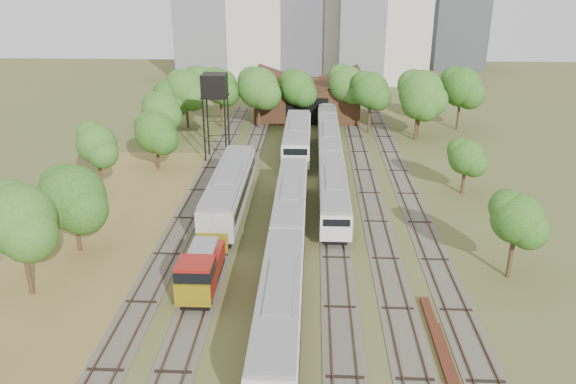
{
  "coord_description": "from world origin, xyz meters",
  "views": [
    {
      "loc": [
        -0.11,
        -30.3,
        21.79
      ],
      "look_at": [
        -2.31,
        18.64,
        2.5
      ],
      "focal_mm": 35.0,
      "sensor_mm": 36.0,
      "label": 1
    }
  ],
  "objects_px": {
    "railcar_green_set": "(329,142)",
    "water_tower": "(215,88)",
    "railcar_red_set": "(286,246)",
    "shunter_locomotive": "(201,271)"
  },
  "relations": [
    {
      "from": "railcar_red_set",
      "to": "shunter_locomotive",
      "type": "distance_m",
      "value": 7.08
    },
    {
      "from": "railcar_green_set",
      "to": "shunter_locomotive",
      "type": "xyz_separation_m",
      "value": [
        -10.0,
        -32.89,
        -0.22
      ]
    },
    {
      "from": "railcar_red_set",
      "to": "water_tower",
      "type": "distance_m",
      "value": 29.95
    },
    {
      "from": "water_tower",
      "to": "railcar_red_set",
      "type": "bearing_deg",
      "value": -70.12
    },
    {
      "from": "railcar_red_set",
      "to": "shunter_locomotive",
      "type": "height_order",
      "value": "railcar_red_set"
    },
    {
      "from": "shunter_locomotive",
      "to": "water_tower",
      "type": "bearing_deg",
      "value": 97.14
    },
    {
      "from": "railcar_red_set",
      "to": "water_tower",
      "type": "height_order",
      "value": "water_tower"
    },
    {
      "from": "railcar_green_set",
      "to": "railcar_red_set",
      "type": "bearing_deg",
      "value": -97.81
    },
    {
      "from": "railcar_green_set",
      "to": "water_tower",
      "type": "relative_size",
      "value": 4.96
    },
    {
      "from": "railcar_green_set",
      "to": "water_tower",
      "type": "distance_m",
      "value": 15.69
    }
  ]
}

